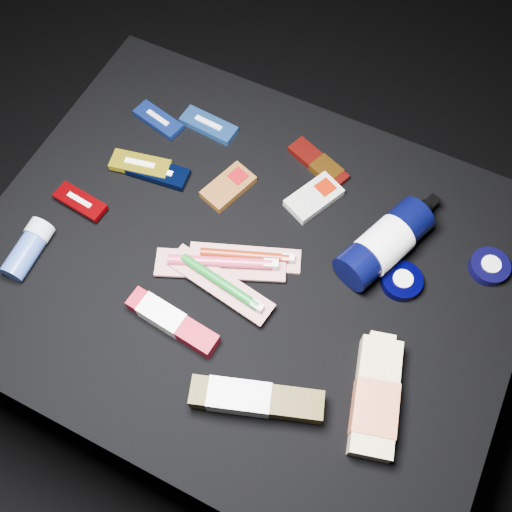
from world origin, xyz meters
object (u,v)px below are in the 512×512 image
at_px(deodorant_stick, 28,248).
at_px(toothpaste_carton_red, 169,320).
at_px(lotion_bottle, 384,244).
at_px(bodywash_bottle, 375,399).

distance_m(deodorant_stick, toothpaste_carton_red, 0.29).
xyz_separation_m(lotion_bottle, toothpaste_carton_red, (-0.28, -0.29, -0.02)).
bearing_deg(lotion_bottle, bodywash_bottle, -50.08).
distance_m(bodywash_bottle, deodorant_stick, 0.66).
height_order(bodywash_bottle, deodorant_stick, deodorant_stick).
bearing_deg(deodorant_stick, lotion_bottle, 22.70).
relative_size(deodorant_stick, toothpaste_carton_red, 0.66).
height_order(lotion_bottle, bodywash_bottle, lotion_bottle).
height_order(bodywash_bottle, toothpaste_carton_red, bodywash_bottle).
distance_m(bodywash_bottle, toothpaste_carton_red, 0.37).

